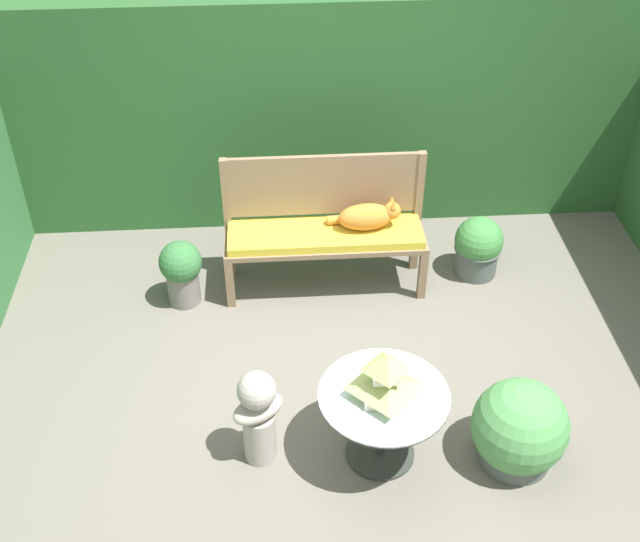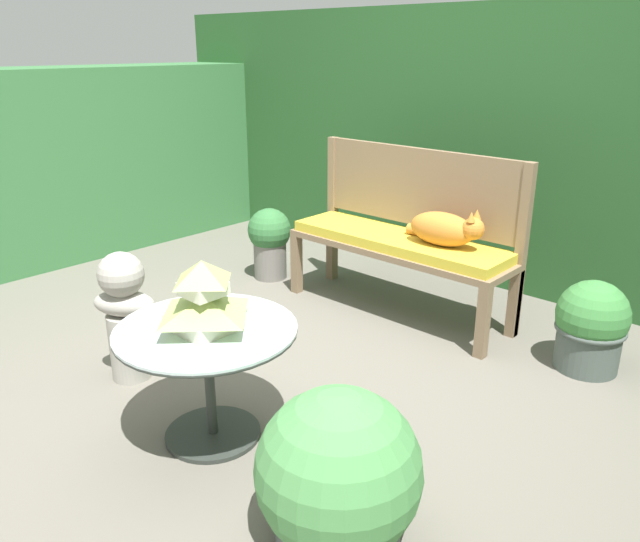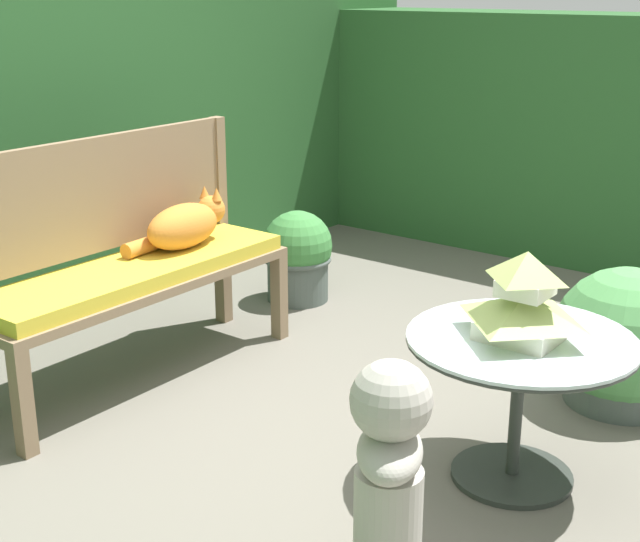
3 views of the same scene
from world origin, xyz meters
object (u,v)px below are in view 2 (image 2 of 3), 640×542
cat (445,229)px  potted_plant_bench_right (338,478)px  garden_bust (125,311)px  potted_plant_hedge_corner (270,240)px  pagoda_birdhouse (204,300)px  potted_plant_table_near (591,326)px  garden_bench (398,247)px  patio_table (208,351)px

cat → potted_plant_bench_right: (0.71, -1.76, -0.37)m
garden_bust → potted_plant_hedge_corner: garden_bust is taller
pagoda_birdhouse → garden_bust: bearing=176.8°
cat → potted_plant_table_near: bearing=0.2°
garden_bench → potted_plant_bench_right: potted_plant_bench_right is taller
garden_bench → patio_table: (0.22, -1.66, -0.02)m
potted_plant_hedge_corner → potted_plant_table_near: potted_plant_hedge_corner is taller
garden_bench → pagoda_birdhouse: pagoda_birdhouse is taller
cat → garden_bust: cat is taller
garden_bench → garden_bust: (-0.51, -1.62, -0.07)m
garden_bust → patio_table: bearing=-34.1°
cat → garden_bust: bearing=-120.8°
garden_bust → potted_plant_bench_right: size_ratio=1.19×
potted_plant_table_near → potted_plant_bench_right: 1.84m
potted_plant_hedge_corner → potted_plant_table_near: 2.27m
potted_plant_table_near → potted_plant_hedge_corner: bearing=-175.1°
patio_table → potted_plant_bench_right: bearing=-5.9°
garden_bust → potted_plant_table_near: garden_bust is taller
garden_bench → potted_plant_hedge_corner: 1.09m
potted_plant_bench_right → potted_plant_table_near: bearing=84.8°
potted_plant_table_near → potted_plant_bench_right: bearing=-95.2°
pagoda_birdhouse → potted_plant_hedge_corner: 2.05m
pagoda_birdhouse → potted_plant_hedge_corner: size_ratio=0.64×
garden_bench → patio_table: 1.67m
cat → potted_plant_bench_right: cat is taller
garden_bench → garden_bust: bearing=-107.6°
cat → potted_plant_bench_right: 1.94m
garden_bench → cat: (0.31, 0.02, 0.18)m
cat → patio_table: bearing=-97.3°
potted_plant_hedge_corner → potted_plant_bench_right: size_ratio=0.91×
garden_bench → patio_table: bearing=-82.5°
garden_bench → potted_plant_table_near: size_ratio=3.03×
cat → potted_plant_hedge_corner: cat is taller
patio_table → cat: bearing=86.7°
garden_bench → garden_bust: size_ratio=2.18×
garden_bench → patio_table: patio_table is taller
potted_plant_table_near → potted_plant_bench_right: (-0.17, -1.83, 0.01)m
pagoda_birdhouse → garden_bust: size_ratio=0.49×
pagoda_birdhouse → potted_plant_bench_right: size_ratio=0.59×
cat → potted_plant_table_near: 0.96m
cat → garden_bust: (-0.83, -1.64, -0.24)m
cat → potted_plant_hedge_corner: (-1.38, -0.13, -0.33)m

